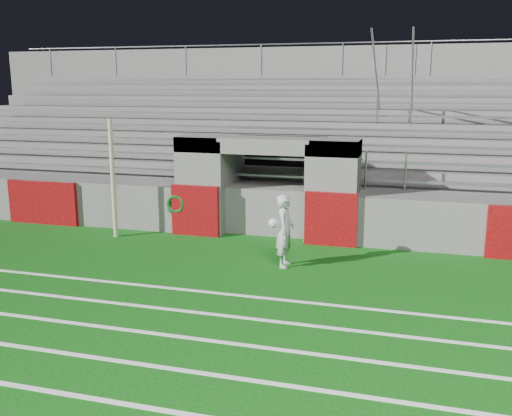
% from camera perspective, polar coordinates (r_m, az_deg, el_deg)
% --- Properties ---
extents(ground, '(90.00, 90.00, 0.00)m').
position_cam_1_polar(ground, '(12.07, -3.30, -6.80)').
color(ground, '#0C480C').
rests_on(ground, ground).
extents(field_post, '(0.11, 0.11, 3.09)m').
position_cam_1_polar(field_post, '(15.24, -14.13, 2.84)').
color(field_post, '#BEB08D').
rests_on(field_post, ground).
extents(field_markings, '(28.00, 8.09, 0.01)m').
position_cam_1_polar(field_markings, '(7.94, -15.90, -17.87)').
color(field_markings, white).
rests_on(field_markings, ground).
extents(stadium_structure, '(26.00, 8.48, 5.42)m').
position_cam_1_polar(stadium_structure, '(19.27, 4.52, 4.90)').
color(stadium_structure, '#585654').
rests_on(stadium_structure, ground).
extents(goalkeeper_with_ball, '(0.54, 0.60, 1.61)m').
position_cam_1_polar(goalkeeper_with_ball, '(12.48, 2.90, -2.27)').
color(goalkeeper_with_ball, '#ACB2B6').
rests_on(goalkeeper_with_ball, ground).
extents(hose_coil, '(0.50, 0.14, 0.60)m').
position_cam_1_polar(hose_coil, '(15.33, -7.99, 0.23)').
color(hose_coil, '#0D441C').
rests_on(hose_coil, ground).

